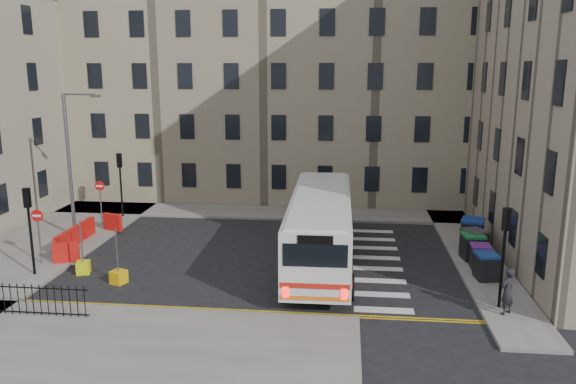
% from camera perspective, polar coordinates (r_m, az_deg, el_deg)
% --- Properties ---
extents(ground, '(120.00, 120.00, 0.00)m').
position_cam_1_polar(ground, '(29.04, 1.05, -6.69)').
color(ground, black).
rests_on(ground, ground).
extents(pavement_north, '(36.00, 3.20, 0.15)m').
position_cam_1_polar(pavement_north, '(38.09, -6.83, -1.97)').
color(pavement_north, slate).
rests_on(pavement_north, ground).
extents(pavement_east, '(2.40, 26.00, 0.15)m').
position_cam_1_polar(pavement_east, '(33.39, 17.30, -4.56)').
color(pavement_east, slate).
rests_on(pavement_east, ground).
extents(pavement_west, '(6.00, 22.00, 0.15)m').
position_cam_1_polar(pavement_west, '(34.07, -23.04, -4.66)').
color(pavement_west, slate).
rests_on(pavement_west, ground).
extents(pavement_sw, '(20.00, 6.00, 0.15)m').
position_cam_1_polar(pavement_sw, '(21.87, -20.69, -14.06)').
color(pavement_sw, slate).
rests_on(pavement_sw, ground).
extents(terrace_north, '(38.30, 10.80, 17.20)m').
position_cam_1_polar(terrace_north, '(43.84, -6.40, 11.24)').
color(terrace_north, gray).
rests_on(terrace_north, ground).
extents(traffic_light_east, '(0.28, 0.22, 4.10)m').
position_cam_1_polar(traffic_light_east, '(23.66, 21.12, -4.78)').
color(traffic_light_east, black).
rests_on(traffic_light_east, pavement_east).
extents(traffic_light_nw, '(0.28, 0.22, 4.10)m').
position_cam_1_polar(traffic_light_nw, '(37.36, -16.68, 1.69)').
color(traffic_light_nw, black).
rests_on(traffic_light_nw, pavement_west).
extents(traffic_light_sw, '(0.28, 0.22, 4.10)m').
position_cam_1_polar(traffic_light_sw, '(28.21, -24.82, -2.38)').
color(traffic_light_sw, black).
rests_on(traffic_light_sw, pavement_west).
extents(streetlamp, '(0.50, 0.22, 8.14)m').
position_cam_1_polar(streetlamp, '(33.52, -21.35, 2.71)').
color(streetlamp, '#595B5E').
rests_on(streetlamp, pavement_west).
extents(no_entry_north, '(0.60, 0.08, 3.00)m').
position_cam_1_polar(no_entry_north, '(35.92, -18.55, -0.15)').
color(no_entry_north, '#595B5E').
rests_on(no_entry_north, pavement_west).
extents(no_entry_south, '(0.60, 0.08, 3.00)m').
position_cam_1_polar(no_entry_south, '(29.89, -24.06, -3.09)').
color(no_entry_south, '#595B5E').
rests_on(no_entry_south, pavement_west).
extents(roadworks_barriers, '(1.66, 6.26, 1.00)m').
position_cam_1_polar(roadworks_barriers, '(32.49, -20.21, -4.18)').
color(roadworks_barriers, red).
rests_on(roadworks_barriers, pavement_west).
extents(bus, '(3.30, 12.60, 3.40)m').
position_cam_1_polar(bus, '(27.71, 3.33, -3.40)').
color(bus, silver).
rests_on(bus, ground).
extents(wheelie_bin_a, '(1.06, 1.18, 1.20)m').
position_cam_1_polar(wheelie_bin_a, '(27.20, 19.50, -7.11)').
color(wheelie_bin_a, black).
rests_on(wheelie_bin_a, pavement_east).
extents(wheelie_bin_b, '(0.94, 1.07, 1.14)m').
position_cam_1_polar(wheelie_bin_b, '(28.54, 18.94, -6.20)').
color(wheelie_bin_b, black).
rests_on(wheelie_bin_b, pavement_east).
extents(wheelie_bin_c, '(1.15, 1.28, 1.28)m').
position_cam_1_polar(wheelie_bin_c, '(29.70, 18.23, -5.28)').
color(wheelie_bin_c, black).
rests_on(wheelie_bin_c, pavement_east).
extents(wheelie_bin_d, '(1.41, 1.50, 1.31)m').
position_cam_1_polar(wheelie_bin_d, '(30.38, 18.38, -4.86)').
color(wheelie_bin_d, black).
rests_on(wheelie_bin_d, pavement_east).
extents(wheelie_bin_e, '(1.49, 1.60, 1.45)m').
position_cam_1_polar(wheelie_bin_e, '(31.93, 18.20, -3.88)').
color(wheelie_bin_e, black).
rests_on(wheelie_bin_e, pavement_east).
extents(pedestrian, '(0.81, 0.79, 1.88)m').
position_cam_1_polar(pedestrian, '(23.65, 21.38, -9.37)').
color(pedestrian, black).
rests_on(pedestrian, pavement_east).
extents(bollard_yellow, '(0.77, 0.77, 0.60)m').
position_cam_1_polar(bollard_yellow, '(26.78, -16.82, -8.26)').
color(bollard_yellow, '#E6AA0C').
rests_on(bollard_yellow, ground).
extents(bollard_chevron, '(0.75, 0.75, 0.60)m').
position_cam_1_polar(bollard_chevron, '(28.52, -20.07, -7.21)').
color(bollard_chevron, '#D3D60C').
rests_on(bollard_chevron, ground).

